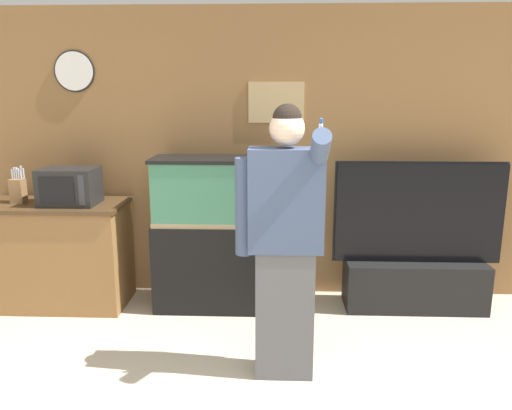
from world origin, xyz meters
TOP-DOWN VIEW (x-y plane):
  - wall_back_paneled at (-0.00, 2.73)m, footprint 10.00×0.08m
  - counter_island at (-1.80, 2.34)m, footprint 1.26×0.62m
  - microwave at (-1.61, 2.30)m, footprint 0.46×0.35m
  - knife_block at (-2.09, 2.35)m, footprint 0.11×0.11m
  - aquarium_on_stand at (-0.35, 2.35)m, footprint 1.12×0.46m
  - tv_on_stand at (1.37, 2.38)m, footprint 1.45×0.40m
  - person_standing at (0.20, 1.27)m, footprint 0.57×0.43m

SIDE VIEW (x-z plane):
  - tv_on_stand at x=1.37m, z-range -0.27..1.03m
  - counter_island at x=-1.80m, z-range 0.00..0.93m
  - aquarium_on_stand at x=-0.35m, z-range 0.00..1.33m
  - person_standing at x=0.20m, z-range 0.04..1.84m
  - knife_block at x=-2.09m, z-range 0.89..1.21m
  - microwave at x=-1.61m, z-range 0.93..1.24m
  - wall_back_paneled at x=0.00m, z-range 0.00..2.60m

